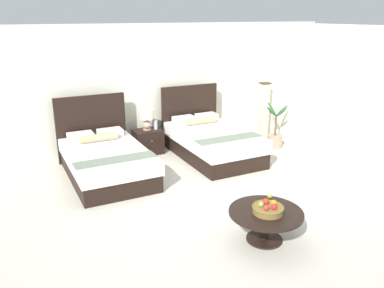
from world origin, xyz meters
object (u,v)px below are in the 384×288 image
table_lamp (147,117)px  bed_near_corner (211,141)px  nightstand (148,142)px  floor_lamp_corner (263,112)px  fruit_bowl (268,209)px  coffee_table (266,218)px  bed_near_window (106,160)px  potted_palm (275,137)px  vase (156,125)px  loose_apple (270,196)px

table_lamp → bed_near_corner: bearing=-36.2°
bed_near_corner → nightstand: size_ratio=3.89×
floor_lamp_corner → fruit_bowl: bearing=-127.3°
nightstand → coffee_table: bearing=-89.4°
bed_near_window → fruit_bowl: bearing=-69.5°
table_lamp → coffee_table: 3.86m
floor_lamp_corner → potted_palm: size_ratio=1.37×
bed_near_window → vase: bed_near_window is taller
nightstand → coffee_table: 3.82m
nightstand → loose_apple: nightstand is taller
bed_near_corner → table_lamp: bed_near_corner is taller
loose_apple → floor_lamp_corner: size_ratio=0.05×
potted_palm → loose_apple: bearing=-131.0°
table_lamp → fruit_bowl: table_lamp is taller
table_lamp → fruit_bowl: size_ratio=1.06×
loose_apple → potted_palm: potted_palm is taller
floor_lamp_corner → potted_palm: floor_lamp_corner is taller
bed_near_corner → coffee_table: 3.22m
vase → potted_palm: 2.60m
vase → fruit_bowl: size_ratio=0.48×
potted_palm → bed_near_corner: bearing=173.1°
bed_near_window → fruit_bowl: bed_near_window is taller
bed_near_corner → fruit_bowl: bearing=-108.5°
table_lamp → bed_near_window: bearing=-145.1°
bed_near_window → floor_lamp_corner: 3.82m
coffee_table → loose_apple: 0.40m
bed_near_corner → table_lamp: size_ratio=5.26×
fruit_bowl → floor_lamp_corner: size_ratio=0.30×
table_lamp → potted_palm: potted_palm is taller
bed_near_corner → floor_lamp_corner: floor_lamp_corner is taller
bed_near_corner → vase: 1.19m
coffee_table → floor_lamp_corner: size_ratio=0.71×
bed_near_corner → floor_lamp_corner: (1.59, 0.37, 0.35)m
bed_near_window → floor_lamp_corner: size_ratio=1.63×
vase → potted_palm: (2.41, -0.91, -0.36)m
bed_near_corner → vase: bed_near_corner is taller
nightstand → fruit_bowl: 3.86m
vase → loose_apple: (0.15, -3.51, -0.16)m
bed_near_corner → loose_apple: bearing=-105.2°
coffee_table → floor_lamp_corner: 4.32m
fruit_bowl → potted_palm: size_ratio=0.41×
floor_lamp_corner → vase: bearing=171.8°
nightstand → table_lamp: 0.52m
loose_apple → bed_near_window: bearing=117.2°
coffee_table → floor_lamp_corner: bearing=52.5°
bed_near_corner → potted_palm: size_ratio=2.27×
vase → coffee_table: (-0.13, -3.78, -0.28)m
bed_near_corner → coffee_table: bed_near_corner is taller
loose_apple → table_lamp: bearing=95.1°
table_lamp → fruit_bowl: (0.04, -3.88, -0.30)m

